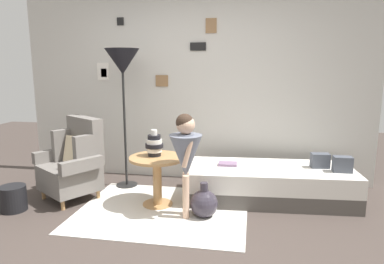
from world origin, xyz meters
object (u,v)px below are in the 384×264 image
Objects in this scene: daybed at (270,183)px; side_table at (157,170)px; floor_lamp at (123,66)px; armchair at (74,162)px; book_on_daybed at (228,164)px; vase_striped at (154,145)px; magazine_basket at (13,198)px; demijohn_near at (204,203)px; person_child at (186,152)px.

daybed is 3.13× the size of side_table.
armchair is at bearing -132.83° from floor_lamp.
daybed is 2.31m from floor_lamp.
daybed is 1.36m from side_table.
armchair is 1.84m from book_on_daybed.
vase_striped reaches higher than magazine_basket.
demijohn_near is 2.10m from magazine_basket.
floor_lamp is 6.38× the size of magazine_basket.
person_child reaches higher than armchair.
magazine_basket is at bearing -174.84° from person_child.
floor_lamp is 1.52m from person_child.
vase_striped is (1.00, -0.02, 0.26)m from armchair.
person_child is 3.94× the size of magazine_basket.
side_table is 0.86m from book_on_daybed.
side_table reaches higher than book_on_daybed.
demijohn_near is (0.19, 0.03, -0.55)m from person_child.
demijohn_near is at bearing -9.92° from armchair.
floor_lamp reaches higher than demijohn_near.
armchair is 0.50× the size of daybed.
side_table is at bearing 146.58° from person_child.
floor_lamp is at bearing 139.98° from person_child.
book_on_daybed is (1.35, -0.16, -1.15)m from floor_lamp.
person_child is at bearing -12.31° from armchair.
floor_lamp reaches higher than side_table.
armchair reaches higher than daybed.
armchair is at bearing -171.67° from daybed.
daybed is 1.45m from vase_striped.
floor_lamp is 4.72× the size of demijohn_near.
magazine_basket is (-1.53, -0.42, -0.28)m from side_table.
floor_lamp reaches higher than armchair.
vase_striped is (-1.32, -0.36, 0.50)m from daybed.
person_child is at bearing -120.94° from book_on_daybed.
daybed is at bearing 0.28° from book_on_daybed.
armchair is at bearing 44.86° from magazine_basket.
armchair reaches higher than demijohn_near.
vase_striped reaches higher than demijohn_near.
vase_striped reaches higher than book_on_daybed.
person_child reaches higher than magazine_basket.
person_child reaches higher than book_on_daybed.
side_table reaches higher than magazine_basket.
armchair is 3.46× the size of magazine_basket.
person_child is 0.58m from demijohn_near.
floor_lamp is (0.46, 0.50, 1.13)m from armchair.
demijohn_near is at bearing -34.09° from floor_lamp.
armchair is 1.32m from floor_lamp.
floor_lamp is at bearing 145.91° from demijohn_near.
floor_lamp is at bearing 47.17° from armchair.
daybed is at bearing 17.33° from side_table.
magazine_basket is at bearing -163.67° from daybed.
side_table is 2.83× the size of book_on_daybed.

